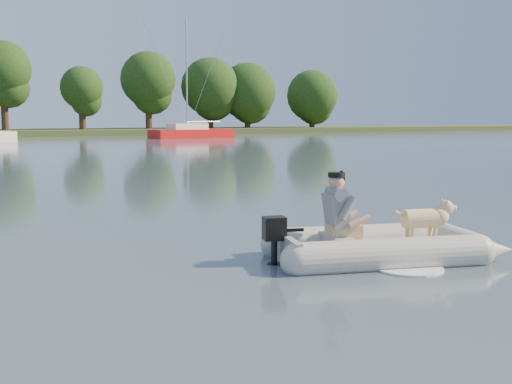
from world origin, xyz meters
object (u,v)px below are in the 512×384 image
dinghy (383,219)px  dog (422,222)px  man (337,208)px  sailboat (191,133)px

dinghy → dog: dinghy is taller
dog → man: bearing=180.0°
dog → dinghy: bearing=-175.4°
dinghy → dog: 0.61m
dog → sailboat: bearing=86.5°
man → dog: bearing=0.0°
dinghy → man: (-0.61, 0.22, 0.18)m
dog → sailboat: (16.42, 47.11, -0.01)m
sailboat → dinghy: bearing=-119.2°
man → sailboat: bearing=85.1°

